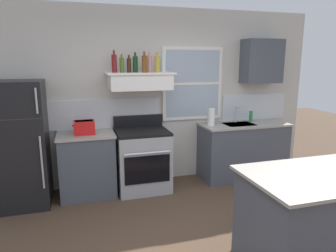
{
  "coord_description": "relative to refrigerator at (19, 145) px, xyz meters",
  "views": [
    {
      "loc": [
        -1.14,
        -2.46,
        1.91
      ],
      "look_at": [
        -0.05,
        1.2,
        1.1
      ],
      "focal_mm": 32.97,
      "sensor_mm": 36.0,
      "label": 1
    }
  ],
  "objects": [
    {
      "name": "bottle_rose_pink",
      "position": [
        1.8,
        0.14,
        1.04
      ],
      "size": [
        0.07,
        0.07,
        0.3
      ],
      "color": "#C67F84",
      "rests_on": "range_hood_shelf"
    },
    {
      "name": "bottle_olive_oil_square",
      "position": [
        1.4,
        0.15,
        1.02
      ],
      "size": [
        0.06,
        0.06,
        0.26
      ],
      "color": "#4C601E",
      "rests_on": "range_hood_shelf"
    },
    {
      "name": "range_hood_shelf",
      "position": [
        1.65,
        0.12,
        0.79
      ],
      "size": [
        0.96,
        0.52,
        0.24
      ],
      "color": "white"
    },
    {
      "name": "bottle_dark_green_wine",
      "position": [
        1.6,
        0.16,
        1.03
      ],
      "size": [
        0.07,
        0.07,
        0.28
      ],
      "color": "#143819",
      "rests_on": "range_hood_shelf"
    },
    {
      "name": "bottle_red_label_wine",
      "position": [
        1.3,
        0.16,
        1.04
      ],
      "size": [
        0.07,
        0.07,
        0.31
      ],
      "color": "maroon",
      "rests_on": "range_hood_shelf"
    },
    {
      "name": "paper_towel_roll",
      "position": [
        2.77,
        0.06,
        0.21
      ],
      "size": [
        0.11,
        0.11,
        0.27
      ],
      "primitive_type": "cylinder",
      "color": "white",
      "rests_on": "counter_right_with_sink"
    },
    {
      "name": "bottle_champagne_gold_foil",
      "position": [
        1.91,
        0.1,
        1.03
      ],
      "size": [
        0.08,
        0.08,
        0.29
      ],
      "color": "#B29333",
      "rests_on": "range_hood_shelf"
    },
    {
      "name": "kitchen_island",
      "position": [
        2.86,
        -2.17,
        -0.38
      ],
      "size": [
        1.4,
        0.9,
        0.91
      ],
      "color": "#474C56",
      "rests_on": "ground_plane"
    },
    {
      "name": "dish_soap_bottle",
      "position": [
        3.53,
        0.16,
        0.17
      ],
      "size": [
        0.06,
        0.06,
        0.18
      ],
      "primitive_type": "cylinder",
      "color": "#268C3F",
      "rests_on": "counter_right_with_sink"
    },
    {
      "name": "counter_left_of_stove",
      "position": [
        0.85,
        0.06,
        -0.38
      ],
      "size": [
        0.79,
        0.63,
        0.91
      ],
      "color": "#474C56",
      "rests_on": "ground_plane"
    },
    {
      "name": "bottle_amber_wine",
      "position": [
        1.71,
        0.07,
        1.04
      ],
      "size": [
        0.07,
        0.07,
        0.29
      ],
      "color": "brown",
      "rests_on": "range_hood_shelf"
    },
    {
      "name": "counter_right_with_sink",
      "position": [
        3.35,
        0.06,
        -0.38
      ],
      "size": [
        1.43,
        0.63,
        0.91
      ],
      "color": "#474C56",
      "rests_on": "ground_plane"
    },
    {
      "name": "toaster",
      "position": [
        0.84,
        0.02,
        0.18
      ],
      "size": [
        0.3,
        0.2,
        0.19
      ],
      "color": "red",
      "rests_on": "counter_left_of_stove"
    },
    {
      "name": "sink_faucet",
      "position": [
        3.25,
        0.16,
        0.25
      ],
      "size": [
        0.03,
        0.17,
        0.28
      ],
      "color": "silver",
      "rests_on": "counter_right_with_sink"
    },
    {
      "name": "back_wall",
      "position": [
        1.93,
        0.39,
        0.52
      ],
      "size": [
        5.4,
        0.11,
        2.7
      ],
      "color": "beige",
      "rests_on": "ground_plane"
    },
    {
      "name": "refrigerator",
      "position": [
        0.0,
        0.0,
        0.0
      ],
      "size": [
        0.7,
        0.72,
        1.67
      ],
      "color": "black",
      "rests_on": "ground_plane"
    },
    {
      "name": "bottle_brown_stout",
      "position": [
        1.5,
        0.15,
        1.02
      ],
      "size": [
        0.06,
        0.06,
        0.25
      ],
      "color": "#381E0F",
      "rests_on": "range_hood_shelf"
    },
    {
      "name": "stove_range",
      "position": [
        1.65,
        0.02,
        -0.37
      ],
      "size": [
        0.76,
        0.69,
        1.09
      ],
      "color": "#9EA0A5",
      "rests_on": "ground_plane"
    },
    {
      "name": "bottle_clear_tall",
      "position": [
        2.01,
        0.17,
        1.05
      ],
      "size": [
        0.06,
        0.06,
        0.33
      ],
      "color": "silver",
      "rests_on": "range_hood_shelf"
    },
    {
      "name": "upper_cabinet_right",
      "position": [
        3.7,
        0.2,
        1.07
      ],
      "size": [
        0.64,
        0.32,
        0.7
      ],
      "color": "#474C56"
    }
  ]
}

